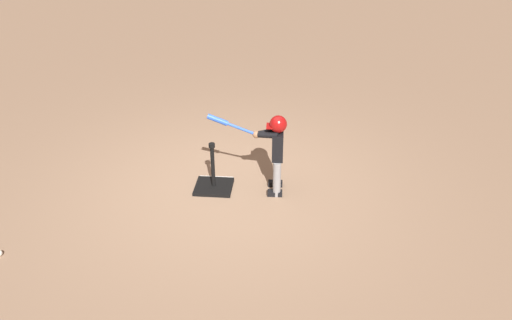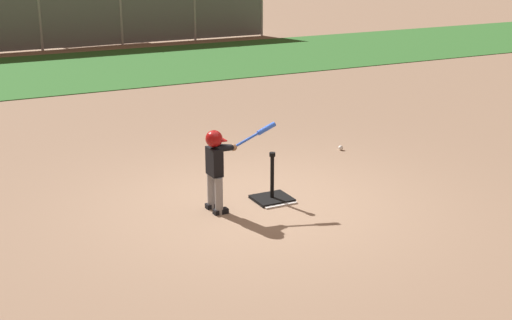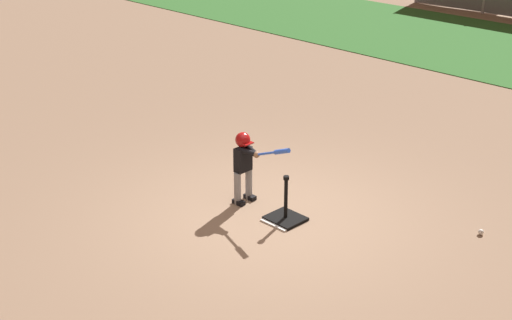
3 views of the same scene
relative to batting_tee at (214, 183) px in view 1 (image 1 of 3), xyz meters
The scene contains 4 objects.
ground_plane 0.21m from the batting_tee, 166.71° to the right, with size 90.00×90.00×0.00m, color #93755B.
home_plate 0.08m from the batting_tee, 86.31° to the right, with size 0.44×0.44×0.02m, color white.
batting_tee is the anchor object (origin of this frame).
batter_child 0.94m from the batting_tee, behind, with size 0.94×0.32×1.02m.
Camera 1 is at (-0.80, 5.27, 3.40)m, focal length 35.00 mm.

